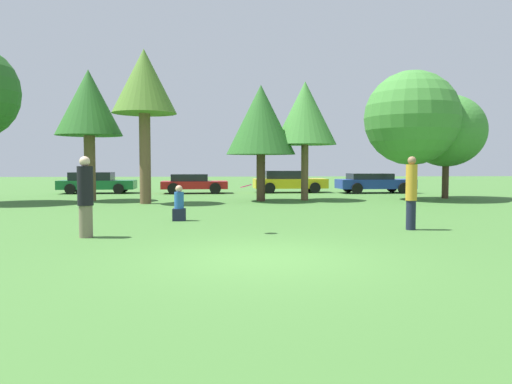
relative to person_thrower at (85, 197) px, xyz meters
name	(u,v)px	position (x,y,z in m)	size (l,w,h in m)	color
ground_plane	(262,258)	(4.02, -2.79, -0.98)	(120.00, 120.00, 0.00)	#3D6B2D
person_thrower	(85,197)	(0.00, 0.00, 0.00)	(0.37, 0.37, 1.94)	#726651
person_catcher	(411,192)	(8.27, 0.85, 0.03)	(0.30, 0.30, 1.96)	#191E33
frisbee	(246,186)	(3.85, 0.45, 0.22)	(0.30, 0.30, 0.11)	#F21E72
bystander_sitting	(179,206)	(1.89, 3.32, -0.52)	(0.39, 0.33, 1.10)	#191E33
tree_1	(89,104)	(-3.14, 11.80, 3.60)	(3.11, 3.11, 6.22)	brown
tree_2	(144,84)	(-0.24, 9.99, 4.27)	(2.82, 2.82, 6.80)	brown
tree_3	(261,120)	(4.98, 11.14, 2.84)	(3.26, 3.26, 5.48)	#473323
tree_4	(305,114)	(7.15, 11.57, 3.20)	(3.03, 3.03, 5.73)	brown
tree_5	(412,118)	(12.37, 11.49, 3.00)	(4.57, 4.57, 6.28)	brown
tree_6	(446,131)	(14.52, 12.37, 2.46)	(3.89, 3.89, 5.27)	#473323
parked_car_green	(96,182)	(-4.50, 17.98, -0.32)	(4.53, 2.16, 1.27)	#196633
parked_car_red	(193,183)	(1.35, 17.54, -0.36)	(4.00, 2.07, 1.16)	red
parked_car_yellow	(288,181)	(7.18, 18.04, -0.27)	(4.54, 2.10, 1.35)	gold
parked_car_blue	(374,182)	(12.33, 17.28, -0.33)	(4.67, 2.18, 1.19)	#1E389E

